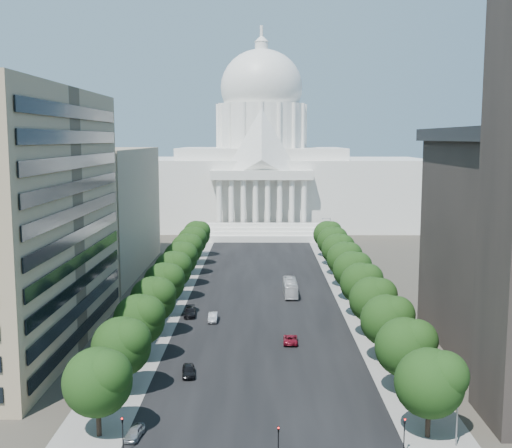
{
  "coord_description": "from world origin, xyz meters",
  "views": [
    {
      "loc": [
        -0.29,
        -54.52,
        32.39
      ],
      "look_at": [
        -1.29,
        83.16,
        14.01
      ],
      "focal_mm": 45.0,
      "sensor_mm": 36.0,
      "label": 1
    }
  ],
  "objects_px": {
    "car_dark_a": "(189,371)",
    "car_red": "(290,339)",
    "car_parked": "(135,433)",
    "city_bus": "(290,288)",
    "car_silver": "(213,317)",
    "car_dark_b": "(190,312)"
  },
  "relations": [
    {
      "from": "city_bus",
      "to": "car_red",
      "type": "bearing_deg",
      "value": -92.81
    },
    {
      "from": "car_silver",
      "to": "car_red",
      "type": "bearing_deg",
      "value": -43.83
    },
    {
      "from": "car_dark_b",
      "to": "car_silver",
      "type": "bearing_deg",
      "value": -40.25
    },
    {
      "from": "car_silver",
      "to": "car_parked",
      "type": "relative_size",
      "value": 1.22
    },
    {
      "from": "car_red",
      "to": "car_dark_b",
      "type": "relative_size",
      "value": 0.92
    },
    {
      "from": "car_silver",
      "to": "city_bus",
      "type": "xyz_separation_m",
      "value": [
        14.73,
        19.53,
        0.81
      ]
    },
    {
      "from": "car_dark_b",
      "to": "city_bus",
      "type": "xyz_separation_m",
      "value": [
        19.21,
        16.36,
        0.8
      ]
    },
    {
      "from": "car_dark_a",
      "to": "car_red",
      "type": "distance_m",
      "value": 20.46
    },
    {
      "from": "car_dark_a",
      "to": "city_bus",
      "type": "distance_m",
      "value": 48.89
    },
    {
      "from": "car_dark_b",
      "to": "car_parked",
      "type": "relative_size",
      "value": 1.42
    },
    {
      "from": "car_dark_a",
      "to": "car_silver",
      "type": "distance_m",
      "value": 26.66
    },
    {
      "from": "car_parked",
      "to": "city_bus",
      "type": "distance_m",
      "value": 67.64
    },
    {
      "from": "car_red",
      "to": "city_bus",
      "type": "xyz_separation_m",
      "value": [
        1.45,
        31.88,
        0.89
      ]
    },
    {
      "from": "car_red",
      "to": "car_dark_b",
      "type": "distance_m",
      "value": 23.59
    },
    {
      "from": "car_parked",
      "to": "city_bus",
      "type": "relative_size",
      "value": 0.33
    },
    {
      "from": "car_red",
      "to": "car_parked",
      "type": "height_order",
      "value": "car_red"
    },
    {
      "from": "car_parked",
      "to": "car_dark_a",
      "type": "bearing_deg",
      "value": 86.19
    },
    {
      "from": "car_dark_a",
      "to": "city_bus",
      "type": "xyz_separation_m",
      "value": [
        16.11,
        46.15,
        0.82
      ]
    },
    {
      "from": "car_red",
      "to": "car_parked",
      "type": "relative_size",
      "value": 1.3
    },
    {
      "from": "car_red",
      "to": "car_parked",
      "type": "xyz_separation_m",
      "value": [
        -18.49,
        -32.74,
        -0.04
      ]
    },
    {
      "from": "car_dark_b",
      "to": "car_red",
      "type": "bearing_deg",
      "value": -46.16
    },
    {
      "from": "car_silver",
      "to": "car_red",
      "type": "distance_m",
      "value": 18.14
    }
  ]
}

